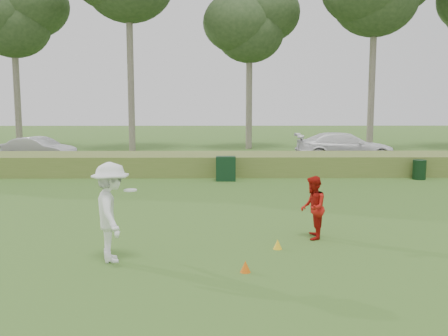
{
  "coord_description": "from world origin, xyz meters",
  "views": [
    {
      "loc": [
        -0.17,
        -10.79,
        3.24
      ],
      "look_at": [
        0.0,
        4.0,
        1.3
      ],
      "focal_mm": 40.0,
      "sensor_mm": 36.0,
      "label": 1
    }
  ],
  "objects_px": {
    "cone_yellow": "(278,244)",
    "car_mid": "(39,149)",
    "cone_orange": "(245,267)",
    "car_right": "(345,147)",
    "player_white": "(111,212)",
    "utility_cabinet": "(226,169)",
    "player_red": "(313,208)",
    "trash_bin": "(419,170)"
  },
  "relations": [
    {
      "from": "cone_orange",
      "to": "car_right",
      "type": "xyz_separation_m",
      "value": [
        6.38,
        17.68,
        0.73
      ]
    },
    {
      "from": "player_red",
      "to": "cone_yellow",
      "type": "distance_m",
      "value": 1.42
    },
    {
      "from": "utility_cabinet",
      "to": "trash_bin",
      "type": "relative_size",
      "value": 1.23
    },
    {
      "from": "player_red",
      "to": "utility_cabinet",
      "type": "xyz_separation_m",
      "value": [
        -1.95,
        8.97,
        -0.25
      ]
    },
    {
      "from": "car_mid",
      "to": "car_right",
      "type": "bearing_deg",
      "value": -71.38
    },
    {
      "from": "cone_orange",
      "to": "car_right",
      "type": "bearing_deg",
      "value": 70.15
    },
    {
      "from": "player_white",
      "to": "cone_orange",
      "type": "distance_m",
      "value": 2.95
    },
    {
      "from": "cone_yellow",
      "to": "car_right",
      "type": "height_order",
      "value": "car_right"
    },
    {
      "from": "utility_cabinet",
      "to": "cone_orange",
      "type": "bearing_deg",
      "value": -89.13
    },
    {
      "from": "car_right",
      "to": "trash_bin",
      "type": "bearing_deg",
      "value": -161.44
    },
    {
      "from": "cone_yellow",
      "to": "car_mid",
      "type": "bearing_deg",
      "value": 124.22
    },
    {
      "from": "player_white",
      "to": "trash_bin",
      "type": "xyz_separation_m",
      "value": [
        10.74,
        10.89,
        -0.61
      ]
    },
    {
      "from": "trash_bin",
      "to": "player_red",
      "type": "bearing_deg",
      "value": -124.22
    },
    {
      "from": "player_red",
      "to": "car_right",
      "type": "xyz_separation_m",
      "value": [
        4.64,
        15.29,
        0.09
      ]
    },
    {
      "from": "player_white",
      "to": "car_right",
      "type": "relative_size",
      "value": 0.38
    },
    {
      "from": "cone_orange",
      "to": "utility_cabinet",
      "type": "distance_m",
      "value": 11.36
    },
    {
      "from": "cone_yellow",
      "to": "utility_cabinet",
      "type": "xyz_separation_m",
      "value": [
        -1.01,
        9.82,
        0.4
      ]
    },
    {
      "from": "player_white",
      "to": "car_right",
      "type": "distance_m",
      "value": 19.22
    },
    {
      "from": "cone_orange",
      "to": "car_right",
      "type": "height_order",
      "value": "car_right"
    },
    {
      "from": "player_white",
      "to": "car_mid",
      "type": "relative_size",
      "value": 0.5
    },
    {
      "from": "cone_orange",
      "to": "player_white",
      "type": "bearing_deg",
      "value": 164.56
    },
    {
      "from": "cone_orange",
      "to": "player_red",
      "type": "bearing_deg",
      "value": 53.88
    },
    {
      "from": "car_mid",
      "to": "car_right",
      "type": "relative_size",
      "value": 0.75
    },
    {
      "from": "utility_cabinet",
      "to": "car_right",
      "type": "xyz_separation_m",
      "value": [
        6.59,
        6.33,
        0.33
      ]
    },
    {
      "from": "player_white",
      "to": "utility_cabinet",
      "type": "bearing_deg",
      "value": -30.64
    },
    {
      "from": "trash_bin",
      "to": "car_mid",
      "type": "height_order",
      "value": "car_mid"
    },
    {
      "from": "player_white",
      "to": "cone_yellow",
      "type": "xyz_separation_m",
      "value": [
        3.51,
        0.78,
        -0.91
      ]
    },
    {
      "from": "cone_orange",
      "to": "utility_cabinet",
      "type": "xyz_separation_m",
      "value": [
        -0.21,
        11.35,
        0.4
      ]
    },
    {
      "from": "cone_orange",
      "to": "utility_cabinet",
      "type": "bearing_deg",
      "value": 91.05
    },
    {
      "from": "car_mid",
      "to": "utility_cabinet",
      "type": "bearing_deg",
      "value": -103.73
    },
    {
      "from": "cone_yellow",
      "to": "car_right",
      "type": "relative_size",
      "value": 0.04
    },
    {
      "from": "cone_yellow",
      "to": "car_mid",
      "type": "distance_m",
      "value": 19.6
    },
    {
      "from": "player_red",
      "to": "car_right",
      "type": "distance_m",
      "value": 15.98
    },
    {
      "from": "player_red",
      "to": "trash_bin",
      "type": "xyz_separation_m",
      "value": [
        6.3,
        9.26,
        -0.34
      ]
    },
    {
      "from": "trash_bin",
      "to": "car_right",
      "type": "distance_m",
      "value": 6.27
    },
    {
      "from": "player_white",
      "to": "car_mid",
      "type": "height_order",
      "value": "player_white"
    },
    {
      "from": "player_white",
      "to": "player_red",
      "type": "xyz_separation_m",
      "value": [
        4.45,
        1.64,
        -0.27
      ]
    },
    {
      "from": "cone_yellow",
      "to": "utility_cabinet",
      "type": "bearing_deg",
      "value": 95.87
    },
    {
      "from": "trash_bin",
      "to": "car_right",
      "type": "relative_size",
      "value": 0.15
    },
    {
      "from": "player_red",
      "to": "trash_bin",
      "type": "height_order",
      "value": "player_red"
    },
    {
      "from": "cone_orange",
      "to": "trash_bin",
      "type": "distance_m",
      "value": 14.15
    },
    {
      "from": "car_mid",
      "to": "player_red",
      "type": "bearing_deg",
      "value": -123.31
    }
  ]
}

